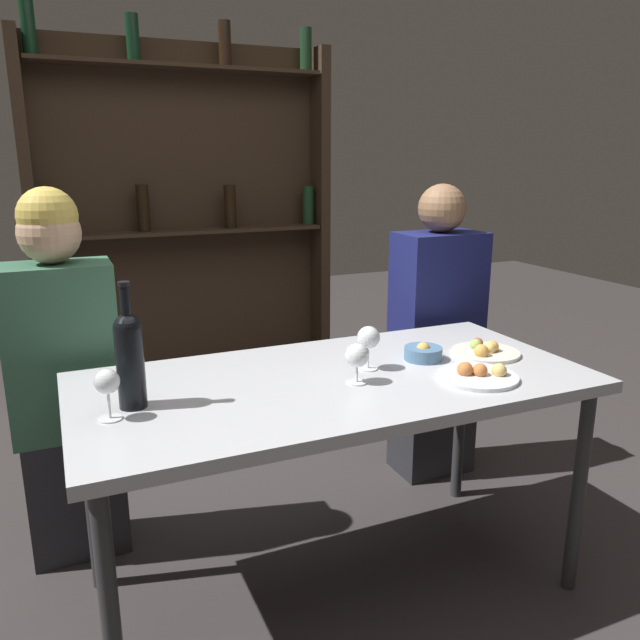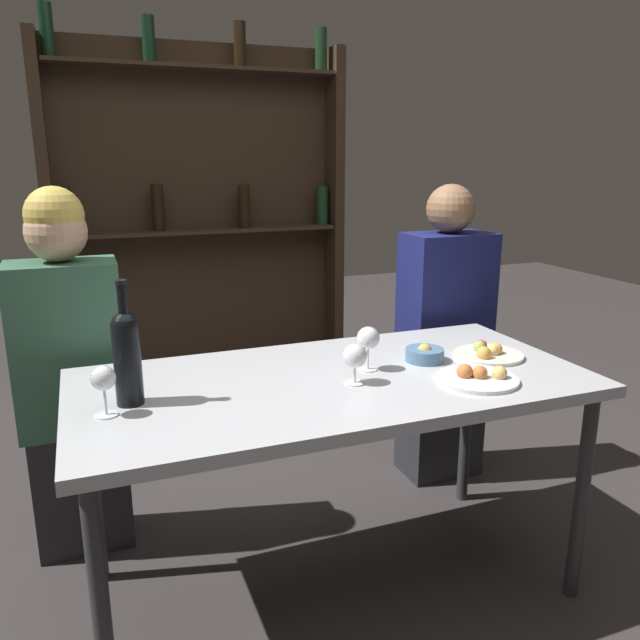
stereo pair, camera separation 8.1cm
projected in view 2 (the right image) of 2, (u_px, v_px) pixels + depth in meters
The scene contains 12 objects.
ground_plane at pixel (332, 585), 2.05m from camera, with size 10.00×10.00×0.00m, color #332D2D.
dining_table at pixel (333, 396), 1.88m from camera, with size 1.53×0.74×0.73m.
wine_rack_wall at pixel (201, 211), 3.62m from camera, with size 1.69×0.21×2.10m.
wine_bottle at pixel (127, 353), 1.63m from camera, with size 0.07×0.07×0.34m.
wine_glass_0 at pixel (368, 339), 1.90m from camera, with size 0.07×0.07×0.14m.
wine_glass_1 at pixel (355, 357), 1.79m from camera, with size 0.07×0.07×0.12m.
wine_glass_2 at pixel (103, 380), 1.56m from camera, with size 0.06×0.06×0.13m.
food_plate_0 at pixel (478, 377), 1.83m from camera, with size 0.24×0.24×0.05m.
food_plate_1 at pixel (487, 353), 2.05m from camera, with size 0.22×0.22×0.05m.
snack_bowl at pixel (425, 354), 2.01m from camera, with size 0.12×0.12×0.06m.
seated_person_left at pixel (72, 380), 2.13m from camera, with size 0.35×0.22×1.28m.
seated_person_right at pixel (444, 342), 2.65m from camera, with size 0.36×0.22×1.26m.
Camera 2 is at (-0.67, -1.63, 1.37)m, focal length 35.00 mm.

